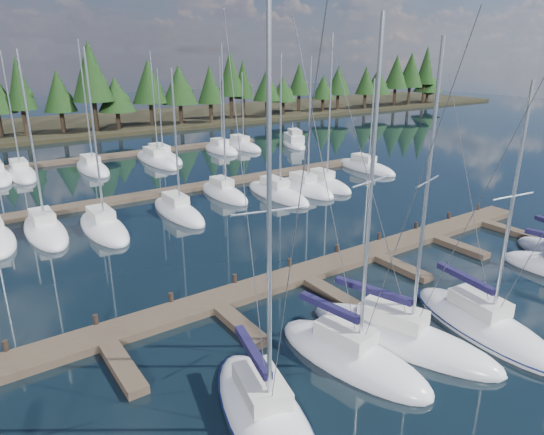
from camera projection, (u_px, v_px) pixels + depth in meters
ground at (209, 223)px, 39.22m from camera, size 260.00×260.00×0.00m
far_shore at (51, 127)px, 85.76m from camera, size 220.00×30.00×0.60m
main_dock at (306, 278)px, 29.32m from camera, size 44.00×6.13×0.90m
back_docks at (127, 173)px, 54.38m from camera, size 50.00×21.80×0.40m
front_sailboat_1 at (265, 415)px, 18.21m from camera, size 4.73×8.94×15.49m
front_sailboat_2 at (351, 356)px, 21.73m from camera, size 4.14×8.32×15.38m
front_sailboat_3 at (400, 336)px, 23.22m from camera, size 5.53×9.97×14.63m
front_sailboat_4 at (483, 325)px, 24.22m from camera, size 4.18×9.29×12.94m
back_sailboat_rows at (148, 181)px, 50.85m from camera, size 50.01×32.79×15.64m
motor_yacht_right at (294, 143)px, 71.00m from camera, size 5.42×8.37×3.97m
tree_line at (46, 89)px, 74.85m from camera, size 182.84×11.87×14.15m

